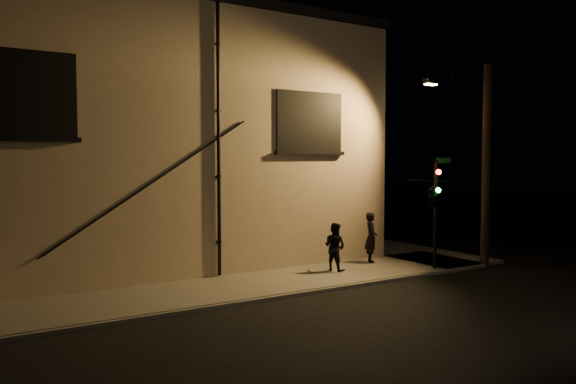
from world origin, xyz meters
TOP-DOWN VIEW (x-y plane):
  - ground at (0.00, 0.00)m, footprint 90.00×90.00m
  - sidewalk at (1.22, 4.39)m, footprint 21.00×16.00m
  - building at (-3.00, 8.99)m, footprint 16.20×12.23m
  - pedestrian_a at (3.71, 2.24)m, footprint 0.67×0.76m
  - pedestrian_b at (1.75, 1.75)m, footprint 0.80×0.91m
  - traffic_signal at (4.59, 0.19)m, footprint 1.25×2.15m
  - streetlamp_pole at (6.84, 0.07)m, footprint 2.02×1.39m

SIDE VIEW (x-z plane):
  - ground at x=0.00m, z-range 0.00..0.00m
  - sidewalk at x=1.22m, z-range 0.00..0.12m
  - pedestrian_b at x=1.75m, z-range 0.12..1.67m
  - pedestrian_a at x=3.71m, z-range 0.12..1.87m
  - traffic_signal at x=4.59m, z-range 0.76..4.42m
  - streetlamp_pole at x=6.84m, z-range 0.23..7.21m
  - building at x=-3.00m, z-range 0.00..8.80m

